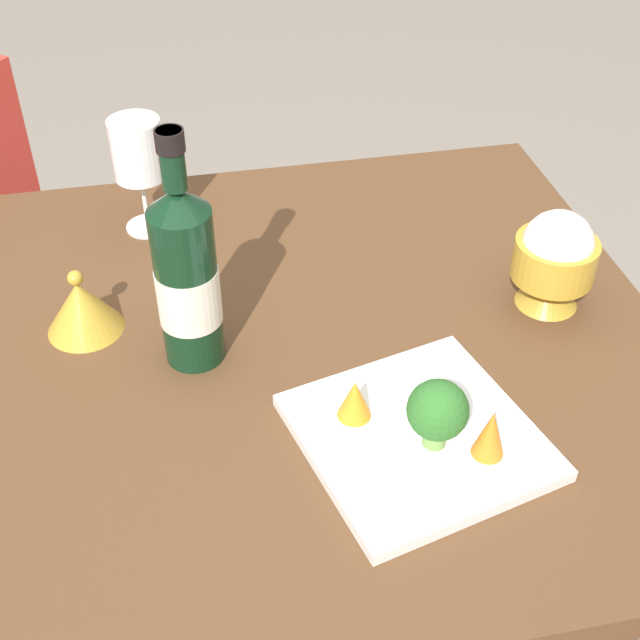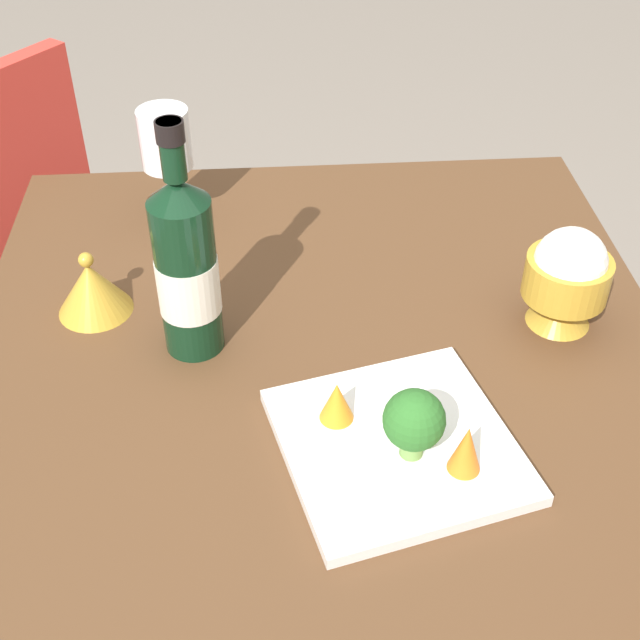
% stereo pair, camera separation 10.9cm
% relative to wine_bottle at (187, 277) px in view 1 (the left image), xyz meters
% --- Properties ---
extents(ground_plane, '(8.00, 8.00, 0.00)m').
position_rel_wine_bottle_xyz_m(ground_plane, '(0.16, 0.00, -0.85)').
color(ground_plane, gray).
extents(dining_table, '(0.91, 0.91, 0.72)m').
position_rel_wine_bottle_xyz_m(dining_table, '(0.16, 0.00, -0.20)').
color(dining_table, brown).
rests_on(dining_table, ground_plane).
extents(wine_bottle, '(0.08, 0.08, 0.31)m').
position_rel_wine_bottle_xyz_m(wine_bottle, '(0.00, 0.00, 0.00)').
color(wine_bottle, black).
rests_on(wine_bottle, dining_table).
extents(wine_glass, '(0.08, 0.08, 0.18)m').
position_rel_wine_bottle_xyz_m(wine_glass, '(-0.05, 0.31, 0.01)').
color(wine_glass, white).
rests_on(wine_glass, dining_table).
extents(rice_bowl, '(0.11, 0.11, 0.14)m').
position_rel_wine_bottle_xyz_m(rice_bowl, '(0.48, 0.01, -0.05)').
color(rice_bowl, gold).
rests_on(rice_bowl, dining_table).
extents(rice_bowl_lid, '(0.10, 0.10, 0.09)m').
position_rel_wine_bottle_xyz_m(rice_bowl_lid, '(-0.14, 0.08, -0.08)').
color(rice_bowl_lid, gold).
rests_on(rice_bowl_lid, dining_table).
extents(serving_plate, '(0.30, 0.30, 0.02)m').
position_rel_wine_bottle_xyz_m(serving_plate, '(0.23, -0.20, -0.11)').
color(serving_plate, white).
rests_on(serving_plate, dining_table).
extents(broccoli_floret, '(0.07, 0.07, 0.09)m').
position_rel_wine_bottle_xyz_m(broccoli_floret, '(0.25, -0.22, -0.06)').
color(broccoli_floret, '#729E4C').
rests_on(broccoli_floret, serving_plate).
extents(carrot_garnish_left, '(0.04, 0.04, 0.05)m').
position_rel_wine_bottle_xyz_m(carrot_garnish_left, '(0.17, -0.16, -0.08)').
color(carrot_garnish_left, orange).
rests_on(carrot_garnish_left, serving_plate).
extents(carrot_garnish_right, '(0.04, 0.04, 0.06)m').
position_rel_wine_bottle_xyz_m(carrot_garnish_right, '(0.30, -0.24, -0.08)').
color(carrot_garnish_right, orange).
rests_on(carrot_garnish_right, serving_plate).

